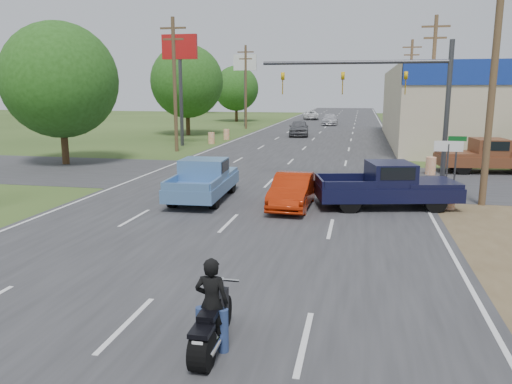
% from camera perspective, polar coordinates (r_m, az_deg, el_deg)
% --- Properties ---
extents(ground, '(200.00, 200.00, 0.00)m').
position_cam_1_polar(ground, '(10.75, -14.57, -14.49)').
color(ground, '#2F441B').
rests_on(ground, ground).
extents(main_road, '(15.00, 180.00, 0.02)m').
position_cam_1_polar(main_road, '(49.02, 6.58, 6.02)').
color(main_road, '#2D2D30').
rests_on(main_road, ground).
extents(cross_road, '(120.00, 10.00, 0.02)m').
position_cam_1_polar(cross_road, '(27.37, 2.25, 1.76)').
color(cross_road, '#2D2D30').
rests_on(cross_road, ground).
extents(utility_pole_1, '(2.00, 0.28, 10.00)m').
position_cam_1_polar(utility_pole_1, '(22.18, 25.53, 12.16)').
color(utility_pole_1, '#4C3823').
rests_on(utility_pole_1, ground).
extents(utility_pole_2, '(2.00, 0.28, 10.00)m').
position_cam_1_polar(utility_pole_2, '(39.92, 19.49, 11.84)').
color(utility_pole_2, '#4C3823').
rests_on(utility_pole_2, ground).
extents(utility_pole_3, '(2.00, 0.28, 10.00)m').
position_cam_1_polar(utility_pole_3, '(57.82, 17.18, 11.69)').
color(utility_pole_3, '#4C3823').
rests_on(utility_pole_3, ground).
extents(utility_pole_5, '(2.00, 0.28, 10.00)m').
position_cam_1_polar(utility_pole_5, '(39.18, -9.28, 12.36)').
color(utility_pole_5, '#4C3823').
rests_on(utility_pole_5, ground).
extents(utility_pole_6, '(2.00, 0.28, 10.00)m').
position_cam_1_polar(utility_pole_6, '(62.19, -1.18, 12.14)').
color(utility_pole_6, '#4C3823').
rests_on(utility_pole_6, ground).
extents(tree_0, '(7.14, 7.14, 8.84)m').
position_cam_1_polar(tree_0, '(34.05, -21.51, 11.78)').
color(tree_0, '#422D19').
rests_on(tree_0, ground).
extents(tree_1, '(7.56, 7.56, 9.36)m').
position_cam_1_polar(tree_1, '(53.70, -7.91, 12.40)').
color(tree_1, '#422D19').
rests_on(tree_1, ground).
extents(tree_2, '(6.72, 6.72, 8.32)m').
position_cam_1_polar(tree_2, '(76.90, -2.27, 11.74)').
color(tree_2, '#422D19').
rests_on(tree_2, ground).
extents(tree_4, '(9.24, 9.24, 11.44)m').
position_cam_1_polar(tree_4, '(102.62, -24.13, 11.75)').
color(tree_4, '#422D19').
rests_on(tree_4, ground).
extents(tree_5, '(7.98, 7.98, 9.88)m').
position_cam_1_polar(tree_5, '(106.70, 26.19, 11.03)').
color(tree_5, '#422D19').
rests_on(tree_5, ground).
extents(tree_6, '(8.82, 8.82, 10.92)m').
position_cam_1_polar(tree_6, '(109.20, -6.73, 12.42)').
color(tree_6, '#422D19').
rests_on(tree_6, ground).
extents(barrel_0, '(0.56, 0.56, 1.00)m').
position_cam_1_polar(barrel_0, '(21.30, 21.11, -0.49)').
color(barrel_0, orange).
rests_on(barrel_0, ground).
extents(barrel_1, '(0.56, 0.56, 1.00)m').
position_cam_1_polar(barrel_1, '(29.65, 19.34, 2.83)').
color(barrel_1, orange).
rests_on(barrel_1, ground).
extents(barrel_2, '(0.56, 0.56, 1.00)m').
position_cam_1_polar(barrel_2, '(44.72, -5.12, 6.15)').
color(barrel_2, orange).
rests_on(barrel_2, ground).
extents(barrel_3, '(0.56, 0.56, 1.00)m').
position_cam_1_polar(barrel_3, '(48.47, -3.40, 6.59)').
color(barrel_3, orange).
rests_on(barrel_3, ground).
extents(pole_sign_left_near, '(3.00, 0.35, 9.20)m').
position_cam_1_polar(pole_sign_left_near, '(43.34, -8.69, 14.73)').
color(pole_sign_left_near, '#3F3F44').
rests_on(pole_sign_left_near, ground).
extents(pole_sign_left_far, '(3.00, 0.35, 9.20)m').
position_cam_1_polar(pole_sign_left_far, '(66.36, -1.26, 13.70)').
color(pole_sign_left_far, '#3F3F44').
rests_on(pole_sign_left_far, ground).
extents(lane_sign, '(1.20, 0.08, 2.52)m').
position_cam_1_polar(lane_sign, '(23.06, 21.09, 3.92)').
color(lane_sign, '#3F3F44').
rests_on(lane_sign, ground).
extents(street_name_sign, '(0.80, 0.08, 2.61)m').
position_cam_1_polar(street_name_sign, '(24.67, 21.88, 3.62)').
color(street_name_sign, '#3F3F44').
rests_on(street_name_sign, ground).
extents(signal_mast, '(9.12, 0.40, 7.00)m').
position_cam_1_polar(signal_mast, '(25.63, 15.16, 11.48)').
color(signal_mast, '#3F3F44').
rests_on(signal_mast, ground).
extents(red_convertible, '(1.56, 4.19, 1.37)m').
position_cam_1_polar(red_convertible, '(20.09, 4.22, 0.11)').
color(red_convertible, '#A02007').
rests_on(red_convertible, ground).
extents(motorcycle, '(0.68, 2.20, 1.12)m').
position_cam_1_polar(motorcycle, '(9.26, -5.14, -15.14)').
color(motorcycle, black).
rests_on(motorcycle, ground).
extents(rider, '(0.62, 0.41, 1.68)m').
position_cam_1_polar(rider, '(9.17, -5.07, -13.07)').
color(rider, black).
rests_on(rider, ground).
extents(blue_pickup, '(2.30, 5.43, 1.77)m').
position_cam_1_polar(blue_pickup, '(21.69, -5.94, 1.50)').
color(blue_pickup, black).
rests_on(blue_pickup, ground).
extents(navy_pickup, '(5.90, 3.35, 1.84)m').
position_cam_1_polar(navy_pickup, '(20.72, 15.09, 0.79)').
color(navy_pickup, black).
rests_on(navy_pickup, ground).
extents(brown_pickup, '(6.09, 2.88, 1.95)m').
position_cam_1_polar(brown_pickup, '(31.63, 24.99, 3.80)').
color(brown_pickup, black).
rests_on(brown_pickup, ground).
extents(distant_car_grey, '(2.43, 5.04, 1.66)m').
position_cam_1_polar(distant_car_grey, '(52.20, 4.93, 7.29)').
color(distant_car_grey, '#545559').
rests_on(distant_car_grey, ground).
extents(distant_car_silver, '(2.09, 5.09, 1.47)m').
position_cam_1_polar(distant_car_silver, '(69.69, 8.45, 8.18)').
color(distant_car_silver, silver).
rests_on(distant_car_silver, ground).
extents(distant_car_white, '(3.06, 5.40, 1.42)m').
position_cam_1_polar(distant_car_white, '(82.51, 6.29, 8.72)').
color(distant_car_white, white).
rests_on(distant_car_white, ground).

